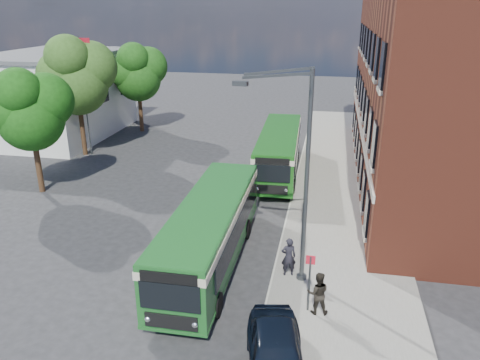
% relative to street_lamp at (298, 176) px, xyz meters
% --- Properties ---
extents(ground, '(120.00, 120.00, 0.00)m').
position_rel_street_lamp_xyz_m(ground, '(-4.84, 2.00, -4.79)').
color(ground, '#29292B').
rests_on(ground, ground).
extents(pavement, '(6.00, 48.00, 0.15)m').
position_rel_street_lamp_xyz_m(pavement, '(2.16, 10.00, -4.72)').
color(pavement, gray).
rests_on(pavement, ground).
extents(kerb_line, '(0.12, 48.00, 0.01)m').
position_rel_street_lamp_xyz_m(kerb_line, '(-0.89, 10.00, -4.79)').
color(kerb_line, beige).
rests_on(kerb_line, ground).
extents(brick_office, '(12.10, 26.00, 14.20)m').
position_rel_street_lamp_xyz_m(brick_office, '(9.16, 14.00, 2.18)').
color(brick_office, maroon).
rests_on(brick_office, ground).
extents(white_building, '(9.40, 13.40, 7.30)m').
position_rel_street_lamp_xyz_m(white_building, '(-22.84, 20.00, -1.13)').
color(white_building, silver).
rests_on(white_building, ground).
extents(flagpole, '(0.95, 0.10, 9.00)m').
position_rel_street_lamp_xyz_m(flagpole, '(-17.29, 15.00, 0.15)').
color(flagpole, '#3C3F42').
rests_on(flagpole, ground).
extents(street_lamp, '(2.96, 2.38, 9.00)m').
position_rel_street_lamp_xyz_m(street_lamp, '(0.00, 0.00, 0.00)').
color(street_lamp, '#3C3F42').
rests_on(street_lamp, ground).
extents(bus_stop_sign, '(0.35, 0.08, 2.52)m').
position_rel_street_lamp_xyz_m(bus_stop_sign, '(0.76, -2.20, -3.28)').
color(bus_stop_sign, '#3C3F42').
rests_on(bus_stop_sign, ground).
extents(bus_front, '(2.72, 11.33, 3.02)m').
position_rel_street_lamp_xyz_m(bus_front, '(-3.83, 0.67, -2.96)').
color(bus_front, '#1B5B21').
rests_on(bus_front, ground).
extents(bus_rear, '(3.04, 11.38, 3.02)m').
position_rel_street_lamp_xyz_m(bus_rear, '(-2.24, 13.51, -2.96)').
color(bus_rear, '#185917').
rests_on(bus_rear, ground).
extents(parked_car, '(2.66, 4.82, 1.55)m').
position_rel_street_lamp_xyz_m(parked_car, '(-0.04, -5.83, -3.86)').
color(parked_car, black).
rests_on(parked_car, pavement).
extents(pedestrian_a, '(0.73, 0.58, 1.76)m').
position_rel_street_lamp_xyz_m(pedestrian_a, '(-0.24, 0.17, -3.76)').
color(pedestrian_a, black).
rests_on(pedestrian_a, pavement).
extents(pedestrian_b, '(0.90, 0.73, 1.72)m').
position_rel_street_lamp_xyz_m(pedestrian_b, '(1.11, -2.28, -3.78)').
color(pedestrian_b, black).
rests_on(pedestrian_b, pavement).
extents(tree_left, '(4.66, 4.43, 7.87)m').
position_rel_street_lamp_xyz_m(tree_left, '(-16.56, 7.14, 0.55)').
color(tree_left, '#332112').
rests_on(tree_left, ground).
extents(tree_mid, '(5.46, 5.20, 9.23)m').
position_rel_street_lamp_xyz_m(tree_mid, '(-17.72, 14.83, 1.47)').
color(tree_mid, '#332112').
rests_on(tree_mid, ground).
extents(tree_right, '(4.81, 4.58, 8.13)m').
position_rel_street_lamp_xyz_m(tree_right, '(-16.15, 22.63, 0.72)').
color(tree_right, '#332112').
rests_on(tree_right, ground).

